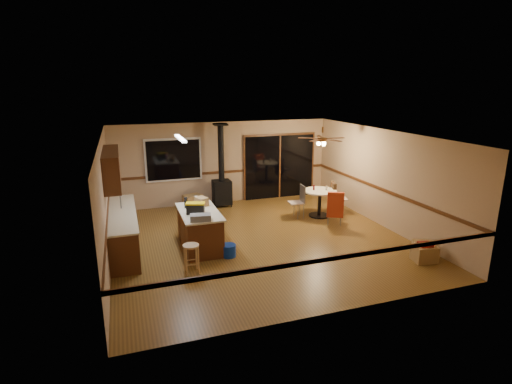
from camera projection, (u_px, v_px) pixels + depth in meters
name	position (u px, v px, depth m)	size (l,w,h in m)	color
floor	(260.00, 239.00, 9.93)	(7.00, 7.00, 0.00)	brown
ceiling	(260.00, 135.00, 9.25)	(7.00, 7.00, 0.00)	silver
wall_back	(224.00, 163.00, 12.79)	(7.00, 7.00, 0.00)	tan
wall_front	(332.00, 242.00, 6.39)	(7.00, 7.00, 0.00)	tan
wall_left	(105.00, 203.00, 8.50)	(7.00, 7.00, 0.00)	tan
wall_right	(383.00, 178.00, 10.67)	(7.00, 7.00, 0.00)	tan
chair_rail	(260.00, 201.00, 9.67)	(7.00, 7.00, 0.08)	#4E2A13
window	(173.00, 160.00, 12.19)	(1.72, 0.10, 1.32)	black
sliding_door	(279.00, 167.00, 13.40)	(2.52, 0.10, 2.10)	black
lower_cabinets	(123.00, 231.00, 9.28)	(0.60, 3.00, 0.86)	#502914
countertop	(122.00, 213.00, 9.16)	(0.64, 3.04, 0.04)	beige
upper_cabinets	(112.00, 168.00, 9.04)	(0.35, 2.00, 0.80)	#502914
kitchen_island	(200.00, 229.00, 9.35)	(0.88, 1.68, 0.90)	#532A14
wood_stove	(222.00, 184.00, 12.46)	(0.55, 0.50, 2.52)	black
ceiling_fan	(322.00, 141.00, 11.11)	(0.24, 0.24, 0.55)	brown
fluorescent_strip	(180.00, 138.00, 8.97)	(0.10, 1.20, 0.04)	white
toolbox_grey	(201.00, 217.00, 8.58)	(0.44, 0.25, 0.14)	slate
toolbox_black	(196.00, 209.00, 9.04)	(0.40, 0.21, 0.22)	black
toolbox_yellow_lid	(195.00, 203.00, 9.00)	(0.42, 0.22, 0.03)	gold
box_on_island	(202.00, 201.00, 9.63)	(0.22, 0.30, 0.20)	olive
bottle_dark	(186.00, 203.00, 9.43)	(0.07, 0.07, 0.26)	black
bottle_pink	(202.00, 207.00, 9.16)	(0.08, 0.08, 0.24)	#D84C8C
bottle_white	(196.00, 200.00, 9.75)	(0.07, 0.07, 0.20)	white
bar_stool	(191.00, 259.00, 8.13)	(0.33, 0.33, 0.60)	tan
blue_bucket	(229.00, 250.00, 8.94)	(0.33, 0.33, 0.28)	#0C32B1
dining_table	(320.00, 199.00, 11.55)	(0.96, 0.96, 0.78)	black
glass_red	(314.00, 188.00, 11.51)	(0.05, 0.05, 0.14)	#590C14
glass_cream	(327.00, 188.00, 11.48)	(0.06, 0.06, 0.13)	beige
chair_left	(300.00, 198.00, 11.44)	(0.44, 0.43, 0.51)	tan
chair_near	(335.00, 205.00, 10.75)	(0.58, 0.60, 0.70)	tan
chair_right	(334.00, 194.00, 11.80)	(0.57, 0.54, 0.70)	tan
box_under_window	(193.00, 202.00, 12.36)	(0.54, 0.43, 0.43)	olive
box_corner_a	(424.00, 253.00, 8.69)	(0.46, 0.39, 0.35)	olive
box_corner_b	(423.00, 250.00, 8.88)	(0.44, 0.38, 0.36)	olive
box_small_red	(425.00, 244.00, 8.63)	(0.27, 0.23, 0.07)	maroon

